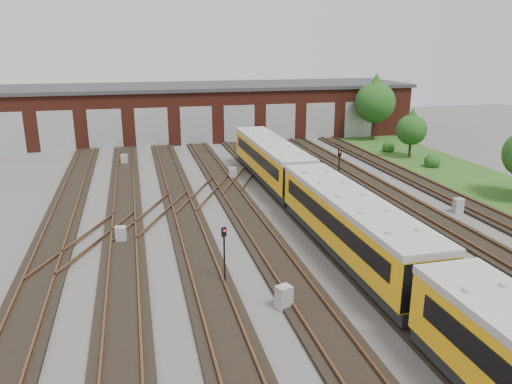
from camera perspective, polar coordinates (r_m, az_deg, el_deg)
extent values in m
plane|color=#4A4744|center=(26.77, 7.19, -8.37)|extent=(120.00, 120.00, 0.00)
cube|color=black|center=(25.66, -24.05, -10.73)|extent=(2.40, 70.00, 0.18)
cube|color=brown|center=(25.74, -25.69, -10.45)|extent=(0.10, 70.00, 0.15)
cube|color=brown|center=(25.46, -22.49, -10.34)|extent=(0.10, 70.00, 0.15)
cube|color=black|center=(25.19, -14.95, -10.29)|extent=(2.40, 70.00, 0.18)
cube|color=brown|center=(25.16, -16.63, -10.05)|extent=(0.10, 70.00, 0.15)
cube|color=brown|center=(25.10, -13.32, -9.85)|extent=(0.10, 70.00, 0.15)
cube|color=black|center=(25.35, -5.77, -9.59)|extent=(2.40, 70.00, 0.18)
cube|color=brown|center=(25.20, -7.41, -9.40)|extent=(0.10, 70.00, 0.15)
cube|color=brown|center=(25.37, -4.15, -9.11)|extent=(0.10, 70.00, 0.15)
cube|color=black|center=(26.12, 3.04, -8.69)|extent=(2.40, 70.00, 0.18)
cube|color=brown|center=(25.87, 1.51, -8.54)|extent=(0.10, 70.00, 0.15)
cube|color=brown|center=(26.26, 4.56, -8.19)|extent=(0.10, 70.00, 0.15)
cube|color=black|center=(27.47, 11.13, -7.68)|extent=(2.40, 70.00, 0.18)
cube|color=brown|center=(27.12, 9.76, -7.55)|extent=(0.10, 70.00, 0.15)
cube|color=brown|center=(27.70, 12.51, -7.19)|extent=(0.10, 70.00, 0.15)
cube|color=black|center=(29.30, 18.30, -6.66)|extent=(2.40, 70.00, 0.18)
cube|color=brown|center=(28.88, 17.11, -6.54)|extent=(0.10, 70.00, 0.15)
cube|color=brown|center=(29.61, 19.51, -6.18)|extent=(0.10, 70.00, 0.15)
cube|color=black|center=(31.54, 24.51, -5.68)|extent=(2.40, 70.00, 0.18)
cube|color=brown|center=(31.05, 23.50, -5.57)|extent=(0.10, 70.00, 0.15)
cube|color=brown|center=(31.92, 25.57, -5.24)|extent=(0.10, 70.00, 0.15)
cube|color=brown|center=(34.38, -11.51, -2.37)|extent=(5.40, 9.62, 0.15)
cube|color=brown|center=(38.50, -5.87, -0.05)|extent=(5.40, 9.62, 0.15)
cube|color=brown|center=(42.97, -1.35, 1.81)|extent=(5.40, 9.62, 0.15)
cube|color=brown|center=(30.75, -18.62, -5.24)|extent=(5.40, 9.62, 0.15)
cube|color=brown|center=(47.70, 2.29, 3.30)|extent=(5.40, 9.62, 0.15)
cube|color=#531F14|center=(63.73, -5.75, 9.13)|extent=(50.00, 12.00, 6.00)
cube|color=#323235|center=(63.40, -5.83, 11.95)|extent=(51.00, 12.50, 0.40)
cube|color=#9DA0A3|center=(58.71, -26.68, 6.01)|extent=(3.60, 0.12, 4.40)
cube|color=#9DA0A3|center=(57.81, -21.83, 6.45)|extent=(3.60, 0.12, 4.40)
cube|color=#9DA0A3|center=(57.33, -16.86, 6.85)|extent=(3.60, 0.12, 4.40)
cube|color=#9DA0A3|center=(57.29, -11.83, 7.21)|extent=(3.60, 0.12, 4.40)
cube|color=#9DA0A3|center=(57.68, -6.83, 7.50)|extent=(3.60, 0.12, 4.40)
cube|color=#9DA0A3|center=(58.50, -1.92, 7.74)|extent=(3.60, 0.12, 4.40)
cube|color=#9DA0A3|center=(59.72, 2.82, 7.91)|extent=(3.60, 0.12, 4.40)
cube|color=#9DA0A3|center=(61.34, 7.34, 8.03)|extent=(3.60, 0.12, 4.40)
cube|color=#9DA0A3|center=(63.30, 11.61, 8.09)|extent=(3.60, 0.12, 4.40)
cube|color=#2C521B|center=(44.38, 25.85, 0.28)|extent=(8.00, 55.00, 0.05)
cube|color=black|center=(27.81, 10.61, -6.12)|extent=(2.38, 15.24, 0.61)
cube|color=#EB9F0C|center=(27.30, 10.77, -3.36)|extent=(2.69, 15.24, 2.23)
cube|color=#B2B1AD|center=(26.90, 10.91, -0.82)|extent=(2.79, 15.24, 0.30)
cube|color=black|center=(26.70, 8.18, -3.12)|extent=(0.10, 13.41, 0.86)
cube|color=black|center=(27.79, 13.31, -2.61)|extent=(0.10, 13.41, 0.86)
cube|color=black|center=(42.10, 1.70, 2.03)|extent=(2.38, 15.24, 0.61)
cube|color=#EB9F0C|center=(41.77, 1.71, 3.92)|extent=(2.69, 15.24, 2.23)
cube|color=#B2B1AD|center=(41.51, 1.73, 5.63)|extent=(2.79, 15.24, 0.30)
cube|color=black|center=(41.38, -0.08, 4.16)|extent=(0.10, 13.41, 0.86)
cube|color=black|center=(42.09, 3.48, 4.35)|extent=(0.10, 13.41, 0.86)
cylinder|color=black|center=(24.16, -3.63, -7.85)|extent=(0.09, 0.09, 2.51)
cube|color=black|center=(23.58, -3.69, -4.57)|extent=(0.24, 0.17, 0.45)
sphere|color=red|center=(23.47, -3.66, -4.45)|extent=(0.11, 0.11, 0.11)
cylinder|color=black|center=(32.54, 5.52, -1.10)|extent=(0.10, 0.10, 2.77)
cube|color=black|center=(32.08, 5.60, 1.69)|extent=(0.29, 0.22, 0.50)
sphere|color=red|center=(31.96, 5.67, 1.81)|extent=(0.12, 0.12, 0.12)
cylinder|color=black|center=(48.75, 0.19, 5.06)|extent=(0.10, 0.10, 2.93)
cube|color=black|center=(48.43, 0.20, 7.06)|extent=(0.29, 0.23, 0.52)
sphere|color=red|center=(48.32, 0.23, 7.16)|extent=(0.12, 0.12, 0.12)
cylinder|color=black|center=(39.36, 9.42, 1.98)|extent=(0.11, 0.11, 2.89)
cube|color=black|center=(38.97, 9.54, 4.42)|extent=(0.30, 0.23, 0.54)
sphere|color=red|center=(38.85, 9.61, 4.54)|extent=(0.13, 0.13, 0.13)
cube|color=#999B9D|center=(30.32, -15.17, -4.75)|extent=(0.66, 0.58, 1.00)
cube|color=#999B9D|center=(49.73, -14.80, 3.60)|extent=(0.69, 0.62, 1.00)
cube|color=#999B9D|center=(22.41, 3.20, -11.95)|extent=(0.80, 0.73, 1.09)
cube|color=#999B9D|center=(42.86, -2.68, 2.12)|extent=(0.67, 0.58, 1.03)
cube|color=#999B9D|center=(37.09, 22.10, -1.45)|extent=(0.65, 0.55, 1.03)
cylinder|color=black|center=(62.05, 13.25, 6.91)|extent=(0.27, 0.27, 2.45)
sphere|color=#1B4112|center=(61.60, 13.45, 9.90)|extent=(4.76, 4.76, 4.76)
cone|color=#1B4112|center=(61.44, 13.56, 11.48)|extent=(4.08, 4.08, 3.40)
cylinder|color=black|center=(53.33, 17.15, 4.59)|extent=(0.25, 0.25, 1.57)
sphere|color=#1B4112|center=(52.96, 17.35, 6.80)|extent=(3.06, 3.06, 3.06)
cone|color=#1B4112|center=(52.80, 17.45, 7.97)|extent=(2.62, 2.62, 2.18)
sphere|color=#1B4112|center=(55.69, 14.92, 5.12)|extent=(1.32, 1.32, 1.32)
sphere|color=#1B4112|center=(49.85, 19.50, 3.51)|extent=(1.49, 1.49, 1.49)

